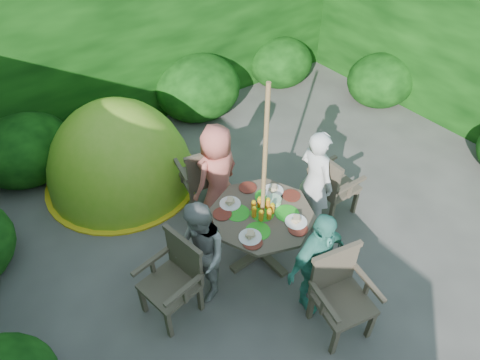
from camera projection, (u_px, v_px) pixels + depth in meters
ground at (308, 247)px, 5.03m from camera, size 60.00×60.00×0.00m
hedge_enclosure at (241, 107)px, 5.03m from camera, size 9.00×9.00×2.50m
patio_table at (262, 220)px, 4.60m from camera, size 1.19×1.19×0.80m
parasol_pole at (264, 182)px, 4.24m from camera, size 0.05×0.05×2.20m
garden_chair_right at (330, 183)px, 5.17m from camera, size 0.49×0.54×0.89m
garden_chair_left at (175, 277)px, 4.14m from camera, size 0.56×0.60×0.88m
garden_chair_back at (203, 175)px, 5.30m from camera, size 0.60×0.56×0.88m
garden_chair_front at (340, 292)px, 4.01m from camera, size 0.61×0.57×0.89m
child_right at (315, 181)px, 4.90m from camera, size 0.33×0.50×1.35m
child_left at (200, 253)px, 4.19m from camera, size 0.59×0.69×1.22m
child_back at (218, 175)px, 5.00m from camera, size 0.73×0.56×1.33m
child_front at (317, 263)px, 4.08m from camera, size 0.74×0.32×1.25m
dome_tent at (125, 181)px, 5.94m from camera, size 2.09×2.09×2.38m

